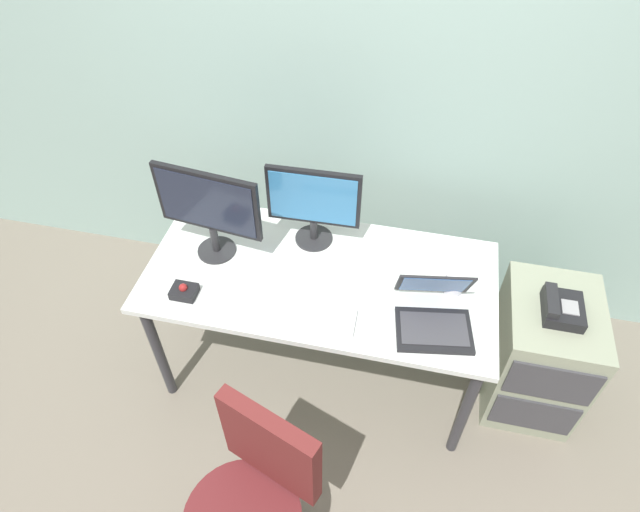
{
  "coord_description": "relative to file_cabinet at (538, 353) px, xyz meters",
  "views": [
    {
      "loc": [
        0.36,
        -1.61,
        2.58
      ],
      "look_at": [
        0.0,
        0.0,
        0.86
      ],
      "focal_mm": 30.59,
      "sensor_mm": 36.0,
      "label": 1
    }
  ],
  "objects": [
    {
      "name": "trackball_mouse",
      "position": [
        -1.63,
        -0.32,
        0.43
      ],
      "size": [
        0.11,
        0.09,
        0.07
      ],
      "color": "black",
      "rests_on": "desk"
    },
    {
      "name": "ground_plane",
      "position": [
        -1.07,
        -0.08,
        -0.34
      ],
      "size": [
        8.0,
        8.0,
        0.0
      ],
      "primitive_type": "plane",
      "color": "#70685B"
    },
    {
      "name": "file_cabinet",
      "position": [
        0.0,
        0.0,
        0.0
      ],
      "size": [
        0.42,
        0.53,
        0.68
      ],
      "color": "gray",
      "rests_on": "ground"
    },
    {
      "name": "keyboard",
      "position": [
        -1.08,
        -0.33,
        0.42
      ],
      "size": [
        0.41,
        0.15,
        0.03
      ],
      "color": "silver",
      "rests_on": "desk"
    },
    {
      "name": "laptop",
      "position": [
        -0.56,
        -0.23,
        0.45
      ],
      "size": [
        0.36,
        0.37,
        0.22
      ],
      "color": "black",
      "rests_on": "desk"
    },
    {
      "name": "monitor_side",
      "position": [
        -1.15,
        0.14,
        0.63
      ],
      "size": [
        0.43,
        0.18,
        0.41
      ],
      "color": "#262628",
      "rests_on": "desk"
    },
    {
      "name": "desk",
      "position": [
        -1.07,
        -0.08,
        0.33
      ],
      "size": [
        1.58,
        0.77,
        0.74
      ],
      "color": "silver",
      "rests_on": "ground"
    },
    {
      "name": "coffee_mug",
      "position": [
        -0.48,
        -0.04,
        0.46
      ],
      "size": [
        0.1,
        0.09,
        0.11
      ],
      "color": "silver",
      "rests_on": "desk"
    },
    {
      "name": "monitor_main",
      "position": [
        -1.58,
        -0.04,
        0.68
      ],
      "size": [
        0.49,
        0.18,
        0.46
      ],
      "color": "#262628",
      "rests_on": "desk"
    },
    {
      "name": "desk_phone",
      "position": [
        -0.01,
        -0.02,
        0.37
      ],
      "size": [
        0.17,
        0.2,
        0.09
      ],
      "color": "black",
      "rests_on": "file_cabinet"
    },
    {
      "name": "office_chair",
      "position": [
        -1.12,
        -1.03,
        0.08
      ],
      "size": [
        0.53,
        0.54,
        0.92
      ],
      "color": "black",
      "rests_on": "ground"
    },
    {
      "name": "back_wall",
      "position": [
        -1.07,
        0.66,
        1.06
      ],
      "size": [
        6.0,
        0.1,
        2.8
      ],
      "primitive_type": "cube",
      "color": "#8DACA4",
      "rests_on": "ground"
    }
  ]
}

